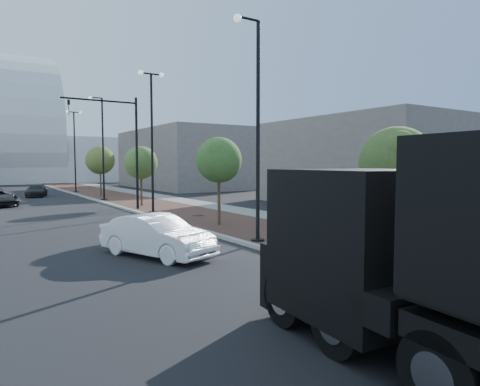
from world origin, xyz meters
TOP-DOWN VIEW (x-y plane):
  - sidewalk at (3.50, 40.00)m, footprint 7.00×140.00m
  - concrete_strip at (6.20, 40.00)m, footprint 2.40×140.00m
  - curb at (0.00, 40.00)m, footprint 0.30×140.00m
  - white_sedan at (-3.87, 9.97)m, footprint 3.18×4.85m
  - dark_car_far at (-3.86, 42.65)m, footprint 2.71×4.52m
  - pedestrian at (6.61, 11.98)m, footprint 0.87×0.72m
  - streetlight_1 at (0.49, 10.00)m, footprint 1.44×0.56m
  - streetlight_2 at (0.60, 22.00)m, footprint 1.72×0.56m
  - streetlight_3 at (0.49, 34.00)m, footprint 1.44×0.56m
  - streetlight_4 at (0.60, 46.00)m, footprint 1.72×0.56m
  - traffic_mast at (-0.30, 25.00)m, footprint 5.09×0.20m
  - tree_0 at (1.65, 4.02)m, footprint 2.34×2.28m
  - tree_1 at (1.65, 15.02)m, footprint 2.45×2.41m
  - tree_2 at (1.65, 27.02)m, footprint 2.55×2.53m
  - tree_3 at (1.65, 39.02)m, footprint 2.84×2.84m
  - convention_center at (-2.00, 85.00)m, footprint 50.00×30.00m
  - commercial_block_ne at (16.00, 50.00)m, footprint 12.00×22.00m
  - commercial_block_e at (18.00, 20.00)m, footprint 10.00×16.00m
  - utility_cover_1 at (2.40, 8.00)m, footprint 0.50×0.50m
  - utility_cover_2 at (2.40, 19.00)m, footprint 0.50×0.50m

SIDE VIEW (x-z plane):
  - sidewalk at x=3.50m, z-range 0.00..0.12m
  - concrete_strip at x=6.20m, z-range 0.00..0.13m
  - curb at x=0.00m, z-range 0.00..0.14m
  - utility_cover_1 at x=2.40m, z-range 0.12..0.14m
  - utility_cover_2 at x=2.40m, z-range 0.12..0.14m
  - dark_car_far at x=-3.86m, z-range 0.00..1.23m
  - white_sedan at x=-3.87m, z-range 0.00..1.51m
  - pedestrian at x=6.61m, z-range 0.00..2.04m
  - tree_0 at x=1.65m, z-range 1.09..5.59m
  - tree_2 at x=1.65m, z-range 1.07..5.76m
  - commercial_block_e at x=18.00m, z-range 0.00..7.00m
  - tree_1 at x=1.65m, z-range 1.16..5.91m
  - tree_3 at x=1.65m, z-range 1.13..6.25m
  - commercial_block_ne at x=16.00m, z-range 0.00..8.00m
  - streetlight_1 at x=0.49m, z-range -0.26..8.95m
  - streetlight_3 at x=0.49m, z-range -0.26..8.95m
  - streetlight_2 at x=0.60m, z-range 0.18..9.46m
  - streetlight_4 at x=0.60m, z-range 0.18..9.46m
  - traffic_mast at x=-0.30m, z-range 0.98..8.98m
  - convention_center at x=-2.00m, z-range -19.00..31.00m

